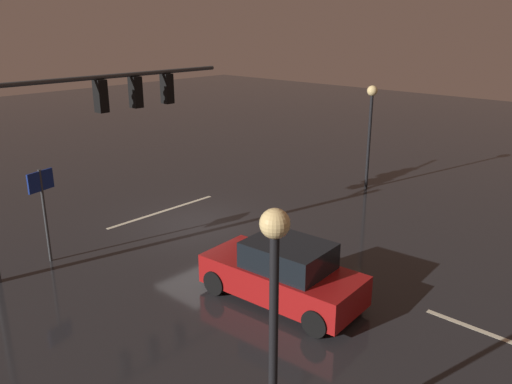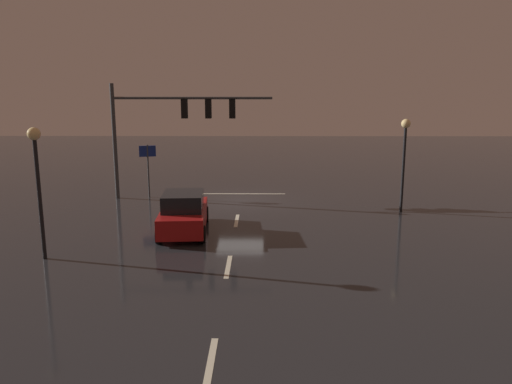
% 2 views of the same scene
% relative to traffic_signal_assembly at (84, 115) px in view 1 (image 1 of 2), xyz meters
% --- Properties ---
extents(ground_plane, '(80.00, 80.00, 0.00)m').
position_rel_traffic_signal_assembly_xyz_m(ground_plane, '(-3.59, 0.82, -4.38)').
color(ground_plane, '#232326').
extents(traffic_signal_assembly, '(8.62, 0.47, 6.21)m').
position_rel_traffic_signal_assembly_xyz_m(traffic_signal_assembly, '(0.00, 0.00, 0.00)').
color(traffic_signal_assembly, '#383A3D').
rests_on(traffic_signal_assembly, ground_plane).
extents(lane_dash_far, '(0.16, 2.20, 0.01)m').
position_rel_traffic_signal_assembly_xyz_m(lane_dash_far, '(-3.59, 4.82, -4.37)').
color(lane_dash_far, beige).
rests_on(lane_dash_far, ground_plane).
extents(lane_dash_mid, '(0.16, 2.20, 0.01)m').
position_rel_traffic_signal_assembly_xyz_m(lane_dash_mid, '(-3.59, 10.82, -4.37)').
color(lane_dash_mid, beige).
rests_on(lane_dash_mid, ground_plane).
extents(stop_bar, '(5.00, 0.16, 0.01)m').
position_rel_traffic_signal_assembly_xyz_m(stop_bar, '(-3.59, -1.18, -4.37)').
color(stop_bar, beige).
rests_on(stop_bar, ground_plane).
extents(car_approaching, '(2.16, 4.47, 1.70)m').
position_rel_traffic_signal_assembly_xyz_m(car_approaching, '(-1.48, 6.66, -3.58)').
color(car_approaching, maroon).
rests_on(car_approaching, ground_plane).
extents(street_lamp_left_kerb, '(0.44, 0.44, 4.51)m').
position_rel_traffic_signal_assembly_xyz_m(street_lamp_left_kerb, '(-11.55, 3.06, -1.18)').
color(street_lamp_left_kerb, black).
rests_on(street_lamp_left_kerb, ground_plane).
extents(street_lamp_right_kerb, '(0.44, 0.44, 4.60)m').
position_rel_traffic_signal_assembly_xyz_m(street_lamp_right_kerb, '(2.90, 10.08, -1.12)').
color(street_lamp_right_kerb, black).
rests_on(street_lamp_right_kerb, ground_plane).
extents(route_sign, '(0.89, 0.29, 2.93)m').
position_rel_traffic_signal_assembly_xyz_m(route_sign, '(1.51, -0.19, -2.27)').
color(route_sign, '#383A3D').
rests_on(route_sign, ground_plane).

